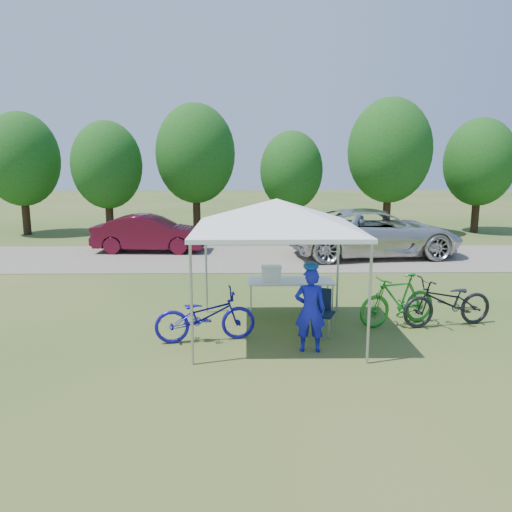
{
  "coord_description": "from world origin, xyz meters",
  "views": [
    {
      "loc": [
        -0.55,
        -9.58,
        3.44
      ],
      "look_at": [
        -0.36,
        2.0,
        1.23
      ],
      "focal_mm": 35.0,
      "sensor_mm": 36.0,
      "label": 1
    }
  ],
  "objects": [
    {
      "name": "sedan",
      "position": [
        -4.29,
        9.32,
        0.72
      ],
      "size": [
        4.3,
        1.68,
        1.4
      ],
      "primitive_type": "imported",
      "rotation": [
        0.0,
        0.0,
        1.52
      ],
      "color": "#500D1F",
      "rests_on": "gravel_strip"
    },
    {
      "name": "minivan",
      "position": [
        4.05,
        8.28,
        0.88
      ],
      "size": [
        6.49,
        3.58,
        1.72
      ],
      "primitive_type": "imported",
      "rotation": [
        0.0,
        0.0,
        1.69
      ],
      "color": "silver",
      "rests_on": "gravel_strip"
    },
    {
      "name": "cyclist",
      "position": [
        0.58,
        -0.9,
        0.78
      ],
      "size": [
        0.59,
        0.41,
        1.56
      ],
      "primitive_type": "imported",
      "rotation": [
        0.0,
        0.0,
        3.07
      ],
      "color": "#161AB6",
      "rests_on": "ground"
    },
    {
      "name": "ground",
      "position": [
        0.0,
        0.0,
        0.0
      ],
      "size": [
        100.0,
        100.0,
        0.0
      ],
      "primitive_type": "plane",
      "color": "#2D5119",
      "rests_on": "ground"
    },
    {
      "name": "bike_green",
      "position": [
        2.61,
        0.54,
        0.55
      ],
      "size": [
        1.9,
        1.1,
        1.1
      ],
      "primitive_type": "imported",
      "rotation": [
        0.0,
        0.0,
        -1.23
      ],
      "color": "#1B7D1D",
      "rests_on": "ground"
    },
    {
      "name": "ice_cream_cup",
      "position": [
        0.87,
        1.33,
        0.82
      ],
      "size": [
        0.09,
        0.09,
        0.07
      ],
      "primitive_type": "cylinder",
      "color": "#CED532",
      "rests_on": "folding_table"
    },
    {
      "name": "bike_blue",
      "position": [
        -1.38,
        -0.35,
        0.51
      ],
      "size": [
        2.03,
        1.02,
        1.02
      ],
      "primitive_type": "imported",
      "rotation": [
        0.0,
        0.0,
        1.76
      ],
      "color": "#16119A",
      "rests_on": "ground"
    },
    {
      "name": "cooler",
      "position": [
        -0.02,
        1.38,
        0.95
      ],
      "size": [
        0.45,
        0.31,
        0.33
      ],
      "color": "white",
      "rests_on": "folding_table"
    },
    {
      "name": "gravel_strip",
      "position": [
        0.0,
        8.0,
        0.01
      ],
      "size": [
        24.0,
        5.0,
        0.02
      ],
      "primitive_type": "cube",
      "color": "gray",
      "rests_on": "ground"
    },
    {
      "name": "folding_table",
      "position": [
        0.42,
        1.38,
        0.74
      ],
      "size": [
        1.91,
        0.8,
        0.79
      ],
      "color": "white",
      "rests_on": "ground"
    },
    {
      "name": "treeline",
      "position": [
        -0.29,
        14.05,
        3.53
      ],
      "size": [
        24.89,
        4.28,
        6.3
      ],
      "color": "#382314",
      "rests_on": "ground"
    },
    {
      "name": "folding_chair",
      "position": [
        0.91,
        0.07,
        0.54
      ],
      "size": [
        0.61,
        0.64,
        0.91
      ],
      "rotation": [
        0.0,
        0.0,
        -0.39
      ],
      "color": "black",
      "rests_on": "ground"
    },
    {
      "name": "canopy",
      "position": [
        0.0,
        0.0,
        2.65
      ],
      "size": [
        4.53,
        4.53,
        3.0
      ],
      "color": "#A5A5AA",
      "rests_on": "ground"
    },
    {
      "name": "bike_dark",
      "position": [
        3.65,
        0.46,
        0.53
      ],
      "size": [
        2.11,
        1.09,
        1.06
      ],
      "primitive_type": "imported",
      "rotation": [
        0.0,
        0.0,
        -1.37
      ],
      "color": "black",
      "rests_on": "ground"
    }
  ]
}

